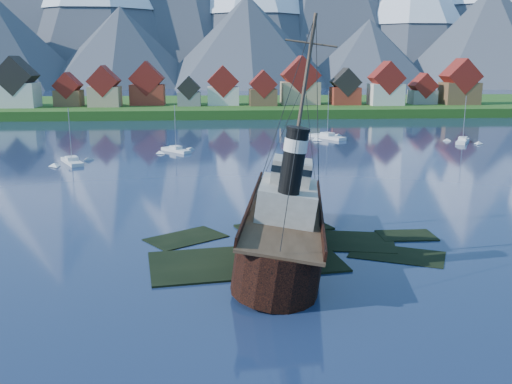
{
  "coord_description": "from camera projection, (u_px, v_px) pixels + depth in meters",
  "views": [
    {
      "loc": [
        -5.93,
        -53.1,
        18.76
      ],
      "look_at": [
        -1.42,
        6.0,
        5.0
      ],
      "focal_mm": 40.0,
      "sensor_mm": 36.0,
      "label": 1
    }
  ],
  "objects": [
    {
      "name": "sailboat_e",
      "position": [
        327.0,
        137.0,
        139.43
      ],
      "size": [
        7.81,
        10.11,
        12.03
      ],
      "rotation": [
        0.0,
        0.0,
        0.58
      ],
      "color": "silver",
      "rests_on": "ground"
    },
    {
      "name": "town",
      "position": [
        134.0,
        89.0,
        199.59
      ],
      "size": [
        250.96,
        16.69,
        17.3
      ],
      "color": "maroon",
      "rests_on": "ground"
    },
    {
      "name": "shore_bank",
      "position": [
        228.0,
        109.0,
        221.38
      ],
      "size": [
        600.0,
        80.0,
        3.2
      ],
      "primitive_type": "cube",
      "color": "#224614",
      "rests_on": "ground"
    },
    {
      "name": "sailboat_a",
      "position": [
        72.0,
        162.0,
        105.83
      ],
      "size": [
        5.88,
        8.86,
        10.74
      ],
      "rotation": [
        0.0,
        0.0,
        0.46
      ],
      "color": "silver",
      "rests_on": "ground"
    },
    {
      "name": "tugboat_wreck",
      "position": [
        277.0,
        221.0,
        56.95
      ],
      "size": [
        7.07,
        30.44,
        24.12
      ],
      "rotation": [
        0.0,
        0.14,
        -0.16
      ],
      "color": "black",
      "rests_on": "ground"
    },
    {
      "name": "sailboat_d",
      "position": [
        463.0,
        142.0,
        132.41
      ],
      "size": [
        5.98,
        8.08,
        11.18
      ],
      "rotation": [
        0.0,
        0.0,
        -0.54
      ],
      "color": "silver",
      "rests_on": "ground"
    },
    {
      "name": "sailboat_c",
      "position": [
        176.0,
        151.0,
        119.35
      ],
      "size": [
        6.62,
        7.27,
        10.15
      ],
      "rotation": [
        0.0,
        0.0,
        0.71
      ],
      "color": "silver",
      "rests_on": "ground"
    },
    {
      "name": "seawall",
      "position": [
        231.0,
        119.0,
        184.47
      ],
      "size": [
        600.0,
        2.5,
        2.0
      ],
      "primitive_type": "cube",
      "color": "#3F3D38",
      "rests_on": "ground"
    },
    {
      "name": "shoal",
      "position": [
        290.0,
        251.0,
        58.56
      ],
      "size": [
        31.71,
        21.24,
        1.14
      ],
      "color": "black",
      "rests_on": "ground"
    },
    {
      "name": "ground",
      "position": [
        275.0,
        255.0,
        56.26
      ],
      "size": [
        1400.0,
        1400.0,
        0.0
      ],
      "primitive_type": "plane",
      "color": "#182544",
      "rests_on": "ground"
    }
  ]
}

